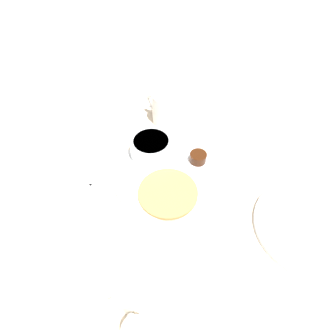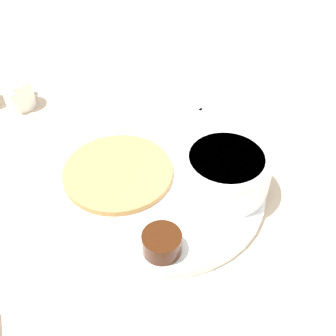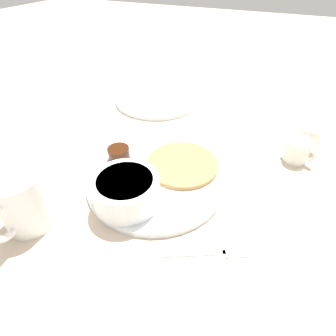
% 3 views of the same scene
% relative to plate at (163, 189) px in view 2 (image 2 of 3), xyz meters
% --- Properties ---
extents(ground_plane, '(4.00, 4.00, 0.00)m').
position_rel_plate_xyz_m(ground_plane, '(0.00, 0.00, -0.01)').
color(ground_plane, '#C6B299').
extents(plate, '(0.27, 0.27, 0.01)m').
position_rel_plate_xyz_m(plate, '(0.00, 0.00, 0.00)').
color(plate, white).
rests_on(plate, ground_plane).
extents(pancake_stack, '(0.15, 0.15, 0.01)m').
position_rel_plate_xyz_m(pancake_stack, '(0.03, 0.05, 0.01)').
color(pancake_stack, '#B78447').
rests_on(pancake_stack, plate).
extents(bowl, '(0.12, 0.12, 0.05)m').
position_rel_plate_xyz_m(bowl, '(-0.02, -0.08, 0.03)').
color(bowl, white).
rests_on(bowl, plate).
extents(syrup_cup, '(0.05, 0.05, 0.03)m').
position_rel_plate_xyz_m(syrup_cup, '(-0.10, 0.02, 0.02)').
color(syrup_cup, '#38190A').
rests_on(syrup_cup, plate).
extents(butter_ramekin, '(0.04, 0.04, 0.04)m').
position_rel_plate_xyz_m(butter_ramekin, '(-0.04, -0.09, 0.02)').
color(butter_ramekin, white).
rests_on(butter_ramekin, plate).
extents(creamer_pitcher_near, '(0.07, 0.05, 0.05)m').
position_rel_plate_xyz_m(creamer_pitcher_near, '(0.24, 0.19, 0.02)').
color(creamer_pitcher_near, white).
rests_on(creamer_pitcher_near, ground_plane).
extents(fork, '(0.13, 0.08, 0.00)m').
position_rel_plate_xyz_m(fork, '(0.15, -0.11, -0.00)').
color(fork, silver).
rests_on(fork, ground_plane).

